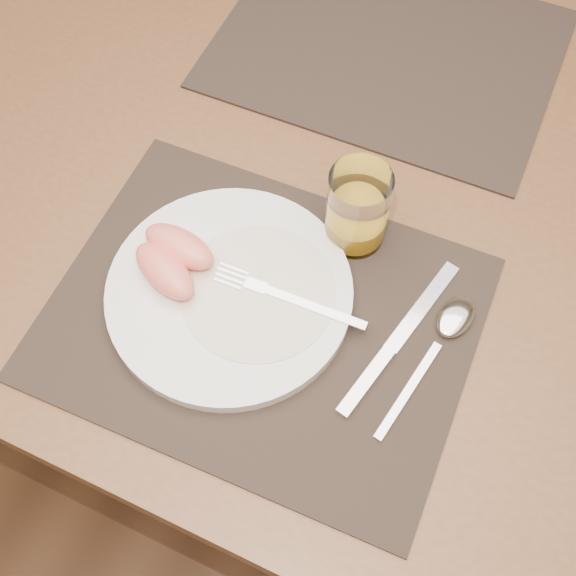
% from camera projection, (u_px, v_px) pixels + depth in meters
% --- Properties ---
extents(ground, '(5.00, 5.00, 0.00)m').
position_uv_depth(ground, '(318.00, 390.00, 1.54)').
color(ground, '#55341D').
rests_on(ground, ground).
extents(table, '(1.40, 0.90, 0.75)m').
position_uv_depth(table, '(336.00, 211.00, 0.96)').
color(table, brown).
rests_on(table, ground).
extents(placemat_near, '(0.46, 0.36, 0.00)m').
position_uv_depth(placemat_near, '(262.00, 318.00, 0.78)').
color(placemat_near, '#2E241C').
rests_on(placemat_near, table).
extents(placemat_far, '(0.46, 0.36, 0.00)m').
position_uv_depth(placemat_far, '(387.00, 48.00, 0.98)').
color(placemat_far, '#2E241C').
rests_on(placemat_far, table).
extents(plate, '(0.27, 0.27, 0.02)m').
position_uv_depth(plate, '(230.00, 292.00, 0.79)').
color(plate, white).
rests_on(plate, placemat_near).
extents(plate_dressing, '(0.17, 0.17, 0.00)m').
position_uv_depth(plate_dressing, '(258.00, 291.00, 0.78)').
color(plate_dressing, white).
rests_on(plate_dressing, plate).
extents(fork, '(0.17, 0.03, 0.00)m').
position_uv_depth(fork, '(276.00, 293.00, 0.78)').
color(fork, silver).
rests_on(fork, plate).
extents(knife, '(0.06, 0.22, 0.01)m').
position_uv_depth(knife, '(390.00, 349.00, 0.76)').
color(knife, silver).
rests_on(knife, placemat_near).
extents(spoon, '(0.05, 0.19, 0.01)m').
position_uv_depth(spoon, '(449.00, 327.00, 0.77)').
color(spoon, silver).
rests_on(spoon, placemat_near).
extents(juice_glass, '(0.07, 0.07, 0.10)m').
position_uv_depth(juice_glass, '(357.00, 211.00, 0.79)').
color(juice_glass, white).
rests_on(juice_glass, placemat_near).
extents(grapefruit_wedges, '(0.10, 0.10, 0.03)m').
position_uv_depth(grapefruit_wedges, '(172.00, 259.00, 0.78)').
color(grapefruit_wedges, '#FD7E67').
rests_on(grapefruit_wedges, plate).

